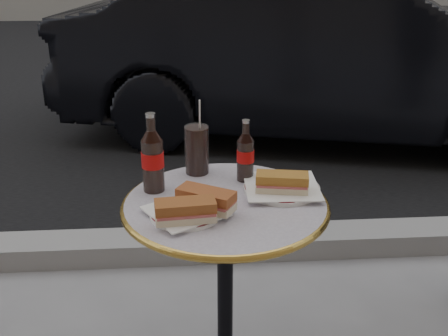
{
  "coord_description": "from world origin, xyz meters",
  "views": [
    {
      "loc": [
        -0.11,
        -1.5,
        1.47
      ],
      "look_at": [
        0.0,
        0.05,
        0.82
      ],
      "focal_mm": 45.0,
      "sensor_mm": 36.0,
      "label": 1
    }
  ],
  "objects": [
    {
      "name": "parked_car",
      "position": [
        0.97,
        2.63,
        0.65
      ],
      "size": [
        2.27,
        4.18,
        1.3
      ],
      "primitive_type": "imported",
      "rotation": [
        0.0,
        0.0,
        1.33
      ],
      "color": "black",
      "rests_on": "ground"
    },
    {
      "name": "cola_bottle_left",
      "position": [
        -0.21,
        0.1,
        0.86
      ],
      "size": [
        0.09,
        0.09,
        0.25
      ],
      "primitive_type": null,
      "rotation": [
        0.0,
        0.0,
        -0.26
      ],
      "color": "black",
      "rests_on": "bistro_table"
    },
    {
      "name": "plate_right",
      "position": [
        0.18,
        0.07,
        0.74
      ],
      "size": [
        0.28,
        0.28,
        0.01
      ],
      "primitive_type": "cylinder",
      "rotation": [
        0.0,
        0.0,
        -0.21
      ],
      "color": "white",
      "rests_on": "bistro_table"
    },
    {
      "name": "sandwich_left_b",
      "position": [
        -0.06,
        -0.07,
        0.77
      ],
      "size": [
        0.18,
        0.15,
        0.06
      ],
      "primitive_type": "cube",
      "rotation": [
        0.0,
        0.0,
        -0.54
      ],
      "color": "#974C26",
      "rests_on": "plate_left"
    },
    {
      "name": "plate_left",
      "position": [
        -0.12,
        -0.08,
        0.74
      ],
      "size": [
        0.26,
        0.26,
        0.01
      ],
      "primitive_type": "cylinder",
      "rotation": [
        0.0,
        0.0,
        0.36
      ],
      "color": "white",
      "rests_on": "bistro_table"
    },
    {
      "name": "sandwich_right",
      "position": [
        0.17,
        0.03,
        0.77
      ],
      "size": [
        0.17,
        0.1,
        0.05
      ],
      "primitive_type": "cube",
      "rotation": [
        0.0,
        0.0,
        -0.17
      ],
      "color": "#A76D2A",
      "rests_on": "plate_right"
    },
    {
      "name": "curb",
      "position": [
        0.0,
        0.9,
        0.05
      ],
      "size": [
        40.0,
        0.2,
        0.12
      ],
      "primitive_type": "cube",
      "color": "gray",
      "rests_on": "ground"
    },
    {
      "name": "cola_bottle_right",
      "position": [
        0.08,
        0.15,
        0.83
      ],
      "size": [
        0.07,
        0.07,
        0.2
      ],
      "primitive_type": null,
      "rotation": [
        0.0,
        0.0,
        -0.16
      ],
      "color": "black",
      "rests_on": "bistro_table"
    },
    {
      "name": "cola_glass",
      "position": [
        -0.08,
        0.23,
        0.81
      ],
      "size": [
        0.1,
        0.1,
        0.16
      ],
      "primitive_type": "cylinder",
      "rotation": [
        0.0,
        0.0,
        -0.27
      ],
      "color": "black",
      "rests_on": "bistro_table"
    },
    {
      "name": "asphalt_road",
      "position": [
        0.0,
        5.0,
        0.0
      ],
      "size": [
        40.0,
        8.0,
        0.0
      ],
      "primitive_type": "cube",
      "color": "black",
      "rests_on": "ground"
    },
    {
      "name": "sandwich_left_a",
      "position": [
        -0.12,
        -0.14,
        0.77
      ],
      "size": [
        0.17,
        0.09,
        0.06
      ],
      "primitive_type": "cube",
      "rotation": [
        0.0,
        0.0,
        0.1
      ],
      "color": "brown",
      "rests_on": "plate_left"
    },
    {
      "name": "bistro_table",
      "position": [
        0.0,
        0.0,
        0.37
      ],
      "size": [
        0.62,
        0.62,
        0.73
      ],
      "primitive_type": null,
      "color": "#BAB2C4",
      "rests_on": "ground"
    }
  ]
}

